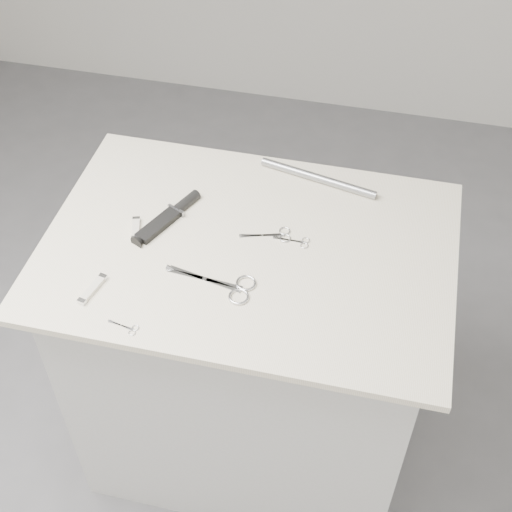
% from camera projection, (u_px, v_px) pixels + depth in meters
% --- Properties ---
extents(ground, '(4.00, 4.00, 0.01)m').
position_uv_depth(ground, '(250.00, 439.00, 2.40)').
color(ground, slate).
rests_on(ground, ground).
extents(plinth, '(0.90, 0.60, 0.90)m').
position_uv_depth(plinth, '(249.00, 359.00, 2.07)').
color(plinth, silver).
rests_on(plinth, ground).
extents(display_board, '(1.00, 0.70, 0.02)m').
position_uv_depth(display_board, '(248.00, 249.00, 1.74)').
color(display_board, beige).
rests_on(display_board, plinth).
extents(large_shears, '(0.22, 0.09, 0.01)m').
position_uv_depth(large_shears, '(229.00, 286.00, 1.64)').
color(large_shears, silver).
rests_on(large_shears, display_board).
extents(embroidery_scissors_a, '(0.13, 0.06, 0.00)m').
position_uv_depth(embroidery_scissors_a, '(275.00, 235.00, 1.75)').
color(embroidery_scissors_a, silver).
rests_on(embroidery_scissors_a, display_board).
extents(embroidery_scissors_b, '(0.09, 0.04, 0.00)m').
position_uv_depth(embroidery_scissors_b, '(297.00, 242.00, 1.74)').
color(embroidery_scissors_b, silver).
rests_on(embroidery_scissors_b, display_board).
extents(tiny_scissors, '(0.07, 0.03, 0.00)m').
position_uv_depth(tiny_scissors, '(127.00, 328.00, 1.55)').
color(tiny_scissors, silver).
rests_on(tiny_scissors, display_board).
extents(sheathed_knife, '(0.12, 0.21, 0.03)m').
position_uv_depth(sheathed_knife, '(171.00, 215.00, 1.80)').
color(sheathed_knife, black).
rests_on(sheathed_knife, display_board).
extents(pocket_knife_a, '(0.04, 0.08, 0.01)m').
position_uv_depth(pocket_knife_a, '(136.00, 229.00, 1.76)').
color(pocket_knife_a, beige).
rests_on(pocket_knife_a, display_board).
extents(pocket_knife_b, '(0.04, 0.10, 0.01)m').
position_uv_depth(pocket_knife_b, '(93.00, 289.00, 1.63)').
color(pocket_knife_b, beige).
rests_on(pocket_knife_b, display_board).
extents(metal_rail, '(0.32, 0.09, 0.02)m').
position_uv_depth(metal_rail, '(318.00, 178.00, 1.89)').
color(metal_rail, gray).
rests_on(metal_rail, display_board).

